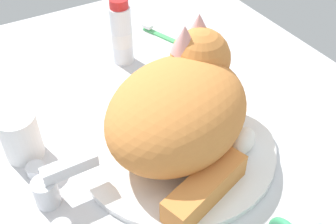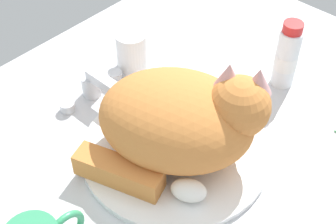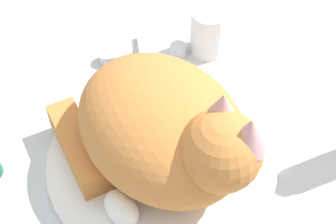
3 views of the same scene
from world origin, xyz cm
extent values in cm
cube|color=silver|center=(0.00, 0.00, -1.50)|extent=(110.00, 82.50, 3.00)
cylinder|color=white|center=(0.00, 0.00, 0.55)|extent=(31.82, 31.82, 1.11)
cylinder|color=silver|center=(0.00, 21.34, 2.17)|extent=(3.60, 3.60, 4.34)
cube|color=silver|center=(0.00, 17.36, 5.34)|extent=(2.00, 7.95, 2.00)
cylinder|color=silver|center=(-5.94, 21.34, 0.90)|extent=(2.80, 2.80, 1.80)
cylinder|color=silver|center=(5.94, 21.34, 0.90)|extent=(2.80, 2.80, 1.80)
ellipsoid|color=#D17F3D|center=(0.00, 0.00, 7.89)|extent=(29.09, 31.36, 13.56)
sphere|color=#D17F3D|center=(5.67, -7.64, 11.62)|extent=(13.32, 13.32, 9.87)
ellipsoid|color=white|center=(4.76, -5.90, 9.58)|extent=(7.79, 8.20, 5.43)
cone|color=#DB9E9E|center=(6.17, -4.88, 15.81)|extent=(5.99, 5.99, 4.44)
cone|color=#DB9E9E|center=(8.24, -8.81, 15.81)|extent=(5.99, 5.99, 4.44)
cube|color=#D17F3D|center=(-11.05, 1.99, 3.12)|extent=(8.32, 14.97, 4.02)
ellipsoid|color=white|center=(-6.25, -8.23, 2.92)|extent=(5.79, 6.63, 3.62)
cylinder|color=white|center=(11.00, 21.62, 3.93)|extent=(6.03, 6.03, 7.87)
cylinder|color=white|center=(27.20, -3.34, 6.02)|extent=(4.30, 4.30, 12.04)
cylinder|color=white|center=(27.20, -3.34, 5.42)|extent=(4.39, 4.39, 3.01)
cylinder|color=red|center=(27.20, -3.34, 12.94)|extent=(3.66, 3.66, 1.80)
camera|label=1|loc=(-39.09, 24.17, 48.42)|focal=43.57mm
camera|label=2|loc=(-40.59, -35.58, 62.96)|focal=52.10mm
camera|label=3|loc=(-5.34, -39.54, 57.29)|focal=53.17mm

